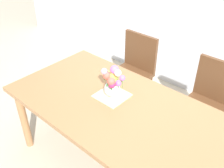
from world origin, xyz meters
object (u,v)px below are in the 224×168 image
(dining_table, at_px, (116,112))
(chair_right, at_px, (209,101))
(chair_left, at_px, (134,68))
(flower_vase, at_px, (112,82))

(dining_table, bearing_deg, chair_right, 61.35)
(chair_left, relative_size, flower_vase, 3.61)
(chair_left, xyz_separation_m, flower_vase, (0.35, -0.76, 0.34))
(chair_right, distance_m, flower_vase, 1.00)
(chair_left, distance_m, chair_right, 0.90)
(flower_vase, bearing_deg, dining_table, -33.36)
(chair_right, bearing_deg, chair_left, 0.00)
(dining_table, xyz_separation_m, chair_right, (0.45, 0.82, -0.13))
(flower_vase, bearing_deg, chair_left, 114.71)
(chair_left, xyz_separation_m, chair_right, (0.90, 0.00, 0.00))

